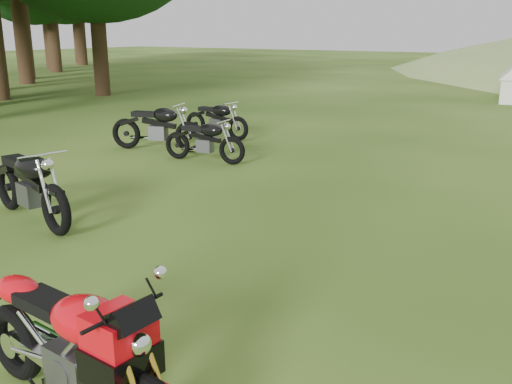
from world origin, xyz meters
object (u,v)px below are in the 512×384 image
Objects in this scene: vintage_moto_b at (157,126)px; vintage_moto_d at (216,119)px; sport_motorcycle at (73,338)px; vintage_moto_a at (29,183)px; vintage_moto_c at (204,139)px.

vintage_moto_d is at bearing 67.39° from vintage_moto_b.
sport_motorcycle is 1.07× the size of vintage_moto_d.
vintage_moto_a is 3.99m from vintage_moto_c.
vintage_moto_a is 4.60m from vintage_moto_b.
sport_motorcycle is 1.13× the size of vintage_moto_c.
vintage_moto_d is at bearing 125.59° from sport_motorcycle.
vintage_moto_a is 1.22× the size of vintage_moto_c.
sport_motorcycle is 0.94× the size of vintage_moto_b.
vintage_moto_d is at bearing 113.26° from vintage_moto_c.
vintage_moto_a reaches higher than vintage_moto_c.
sport_motorcycle is 7.33m from vintage_moto_c.
vintage_moto_a is 1.17× the size of vintage_moto_d.
vintage_moto_c is at bearing 125.62° from sport_motorcycle.
vintage_moto_c is at bearing -28.91° from vintage_moto_b.
vintage_moto_b is 1.21× the size of vintage_moto_c.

